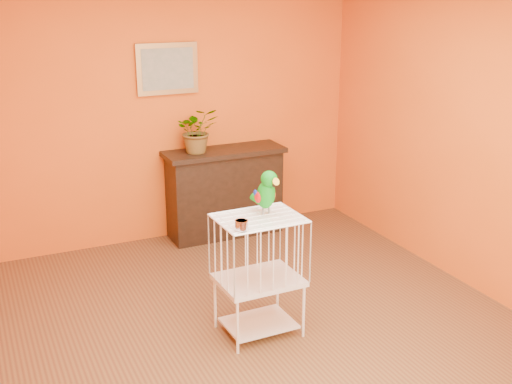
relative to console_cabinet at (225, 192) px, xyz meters
name	(u,v)px	position (x,y,z in m)	size (l,w,h in m)	color
ground	(265,334)	(-0.51, -2.03, -0.46)	(4.50, 4.50, 0.00)	brown
room_shell	(266,130)	(-0.51, -2.03, 1.12)	(4.50, 4.50, 4.50)	#E05A15
console_cabinet	(225,192)	(0.00, 0.00, 0.00)	(1.25, 0.45, 0.93)	black
potted_plant	(197,135)	(-0.28, 0.01, 0.64)	(0.41, 0.46, 0.36)	#26722D
framed_picture	(167,69)	(-0.51, 0.19, 1.29)	(0.62, 0.04, 0.50)	#A17339
birdcage	(259,274)	(-0.53, -1.98, 0.02)	(0.61, 0.48, 0.93)	white
feed_cup	(242,225)	(-0.75, -2.15, 0.51)	(0.09, 0.09, 0.07)	silver
parrot	(266,192)	(-0.45, -1.93, 0.64)	(0.17, 0.31, 0.34)	#59544C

